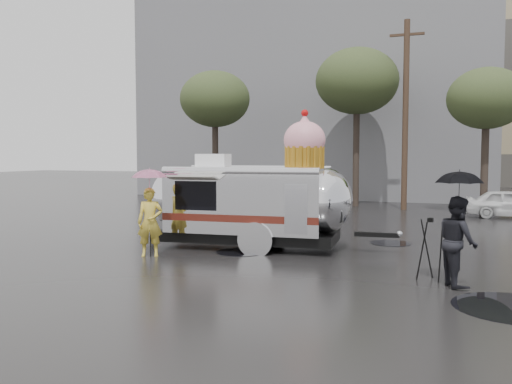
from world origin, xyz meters
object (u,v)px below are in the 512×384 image
at_px(airstream_trailer, 253,199).
at_px(person_left, 150,222).
at_px(tripod, 430,244).
at_px(person_right, 458,241).

relative_size(airstream_trailer, person_left, 4.10).
distance_m(airstream_trailer, tripod, 5.60).
height_order(airstream_trailer, tripod, airstream_trailer).
xyz_separation_m(person_left, person_right, (7.53, -0.62, 0.02)).
bearing_deg(person_right, person_left, 63.16).
distance_m(person_left, person_right, 7.56).
bearing_deg(tripod, airstream_trailer, 165.13).
bearing_deg(tripod, person_right, -20.93).
bearing_deg(person_left, person_right, -29.63).
bearing_deg(tripod, person_left, -170.32).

